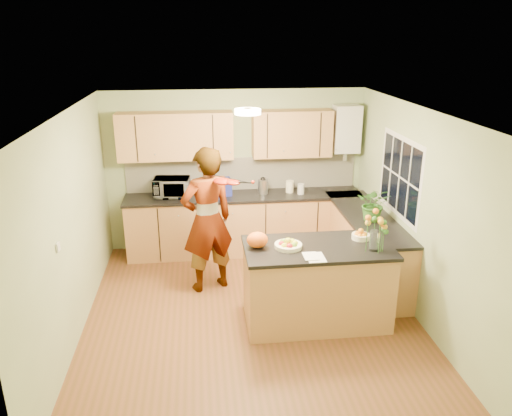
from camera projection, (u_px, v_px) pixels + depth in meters
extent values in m
plane|color=brown|center=(251.00, 316.00, 6.15)|extent=(4.50, 4.50, 0.00)
cube|color=white|center=(250.00, 112.00, 5.31)|extent=(4.00, 4.50, 0.02)
cube|color=gray|center=(236.00, 170.00, 7.83)|extent=(4.00, 0.02, 2.50)
cube|color=gray|center=(284.00, 332.00, 3.62)|extent=(4.00, 0.02, 2.50)
cube|color=gray|center=(71.00, 229.00, 5.51)|extent=(0.02, 4.50, 2.50)
cube|color=gray|center=(417.00, 215.00, 5.94)|extent=(0.02, 4.50, 2.50)
cube|color=#B88149|center=(244.00, 224.00, 7.83)|extent=(3.60, 0.60, 0.90)
cube|color=black|center=(244.00, 196.00, 7.66)|extent=(3.64, 0.62, 0.04)
cube|color=#B88149|center=(365.00, 248.00, 6.98)|extent=(0.60, 2.20, 0.90)
cube|color=black|center=(367.00, 217.00, 6.82)|extent=(0.62, 2.24, 0.04)
cube|color=#EFE5CF|center=(242.00, 173.00, 7.85)|extent=(3.60, 0.02, 0.52)
cube|color=#B88149|center=(175.00, 136.00, 7.37)|extent=(1.70, 0.34, 0.70)
cube|color=#B88149|center=(292.00, 133.00, 7.57)|extent=(1.20, 0.34, 0.70)
cube|color=silver|center=(346.00, 129.00, 7.65)|extent=(0.40, 0.30, 0.72)
cylinder|color=silver|center=(345.00, 154.00, 7.78)|extent=(0.06, 0.06, 0.20)
cube|color=silver|center=(400.00, 177.00, 6.41)|extent=(0.01, 1.30, 1.05)
cube|color=black|center=(400.00, 177.00, 6.40)|extent=(0.01, 1.18, 0.92)
cube|color=silver|center=(58.00, 247.00, 4.93)|extent=(0.02, 0.09, 0.09)
cylinder|color=#FFEABF|center=(248.00, 112.00, 5.60)|extent=(0.30, 0.30, 0.06)
cylinder|color=silver|center=(248.00, 109.00, 5.59)|extent=(0.10, 0.10, 0.02)
cube|color=#B88149|center=(316.00, 286.00, 5.91)|extent=(1.67, 0.83, 0.94)
cube|color=black|center=(318.00, 248.00, 5.74)|extent=(1.71, 0.87, 0.04)
cylinder|color=#F9F0C7|center=(288.00, 246.00, 5.69)|extent=(0.31, 0.31, 0.05)
cylinder|color=#F9F0C7|center=(361.00, 237.00, 5.93)|extent=(0.21, 0.21, 0.06)
cylinder|color=silver|center=(375.00, 241.00, 5.59)|extent=(0.12, 0.12, 0.23)
ellipsoid|color=orange|center=(257.00, 240.00, 5.68)|extent=(0.28, 0.25, 0.18)
cube|color=white|center=(316.00, 257.00, 5.44)|extent=(0.19, 0.26, 0.01)
imported|color=tan|center=(207.00, 220.00, 6.52)|extent=(0.84, 0.71, 1.96)
imported|color=silver|center=(172.00, 187.00, 7.53)|extent=(0.56, 0.41, 0.29)
cube|color=navy|center=(220.00, 187.00, 7.62)|extent=(0.34, 0.27, 0.26)
cylinder|color=silver|center=(263.00, 186.00, 7.69)|extent=(0.16, 0.16, 0.22)
sphere|color=black|center=(263.00, 177.00, 7.64)|extent=(0.08, 0.08, 0.08)
cylinder|color=#F9F0C7|center=(290.00, 186.00, 7.75)|extent=(0.13, 0.13, 0.19)
cylinder|color=silver|center=(301.00, 189.00, 7.67)|extent=(0.13, 0.13, 0.16)
imported|color=#316822|center=(374.00, 204.00, 6.55)|extent=(0.53, 0.50, 0.47)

